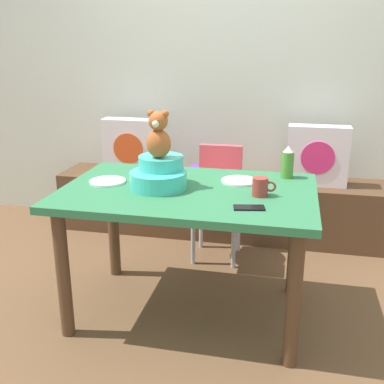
{
  "coord_description": "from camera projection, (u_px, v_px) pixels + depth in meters",
  "views": [
    {
      "loc": [
        0.52,
        -2.27,
        1.48
      ],
      "look_at": [
        0.0,
        0.1,
        0.69
      ],
      "focal_mm": 43.45,
      "sensor_mm": 36.0,
      "label": 1
    }
  ],
  "objects": [
    {
      "name": "pillow_floral_right",
      "position": [
        317.0,
        156.0,
        3.4
      ],
      "size": [
        0.44,
        0.15,
        0.44
      ],
      "color": "silver",
      "rests_on": "window_bench"
    },
    {
      "name": "back_wall",
      "position": [
        229.0,
        65.0,
        3.62
      ],
      "size": [
        4.4,
        0.1,
        2.6
      ],
      "primitive_type": "cube",
      "color": "silver",
      "rests_on": "ground_plane"
    },
    {
      "name": "dinner_plate_far",
      "position": [
        239.0,
        181.0,
        2.56
      ],
      "size": [
        0.2,
        0.2,
        0.01
      ],
      "primitive_type": "cylinder",
      "color": "white",
      "rests_on": "dining_table"
    },
    {
      "name": "coffee_mug",
      "position": [
        261.0,
        187.0,
        2.32
      ],
      "size": [
        0.12,
        0.08,
        0.09
      ],
      "color": "#9E332D",
      "rests_on": "dining_table"
    },
    {
      "name": "window_bench",
      "position": [
        221.0,
        206.0,
        3.7
      ],
      "size": [
        2.6,
        0.44,
        0.46
      ],
      "primitive_type": "cube",
      "color": "brown",
      "rests_on": "ground_plane"
    },
    {
      "name": "dining_table",
      "position": [
        188.0,
        207.0,
        2.48
      ],
      "size": [
        1.33,
        0.87,
        0.74
      ],
      "color": "#2D7247",
      "rests_on": "ground_plane"
    },
    {
      "name": "ketchup_bottle",
      "position": [
        287.0,
        163.0,
        2.62
      ],
      "size": [
        0.07,
        0.07,
        0.18
      ],
      "color": "#4C8C33",
      "rests_on": "dining_table"
    },
    {
      "name": "pillow_floral_left",
      "position": [
        131.0,
        147.0,
        3.69
      ],
      "size": [
        0.44,
        0.15,
        0.44
      ],
      "color": "silver",
      "rests_on": "window_bench"
    },
    {
      "name": "dinner_plate_near",
      "position": [
        108.0,
        181.0,
        2.55
      ],
      "size": [
        0.2,
        0.2,
        0.01
      ],
      "primitive_type": "cylinder",
      "color": "white",
      "rests_on": "dining_table"
    },
    {
      "name": "book_stack",
      "position": [
        203.0,
        172.0,
        3.65
      ],
      "size": [
        0.2,
        0.14,
        0.08
      ],
      "primitive_type": "cube",
      "color": "#6936A8",
      "rests_on": "window_bench"
    },
    {
      "name": "infant_seat_teal",
      "position": [
        159.0,
        174.0,
        2.45
      ],
      "size": [
        0.3,
        0.33,
        0.16
      ],
      "color": "#3EC3B5",
      "rests_on": "dining_table"
    },
    {
      "name": "ground_plane",
      "position": [
        188.0,
        311.0,
        2.68
      ],
      "size": [
        8.0,
        8.0,
        0.0
      ],
      "primitive_type": "plane",
      "color": "brown"
    },
    {
      "name": "teddy_bear",
      "position": [
        158.0,
        136.0,
        2.39
      ],
      "size": [
        0.13,
        0.12,
        0.25
      ],
      "color": "#AE5A2A",
      "rests_on": "infant_seat_teal"
    },
    {
      "name": "cell_phone",
      "position": [
        249.0,
        208.0,
        2.16
      ],
      "size": [
        0.15,
        0.1,
        0.01
      ],
      "primitive_type": "cube",
      "rotation": [
        0.0,
        0.0,
        1.76
      ],
      "color": "black",
      "rests_on": "dining_table"
    },
    {
      "name": "highchair",
      "position": [
        218.0,
        187.0,
        3.2
      ],
      "size": [
        0.34,
        0.45,
        0.79
      ],
      "color": "#D84C59",
      "rests_on": "ground_plane"
    }
  ]
}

